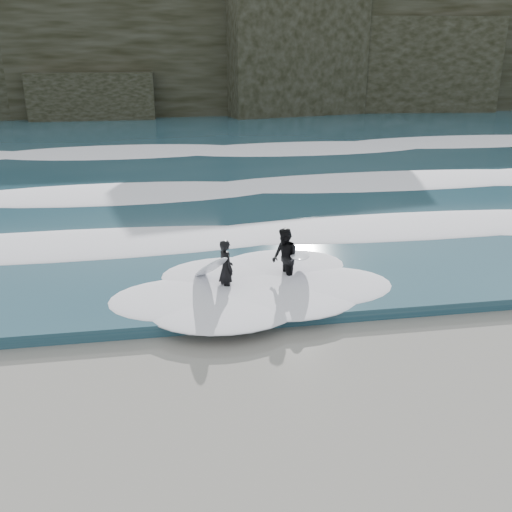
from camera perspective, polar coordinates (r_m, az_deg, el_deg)
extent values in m
plane|color=olive|center=(10.92, 6.32, -14.42)|extent=(120.00, 120.00, 0.00)
cube|color=#214453|center=(38.16, -5.44, 11.27)|extent=(90.00, 52.00, 0.30)
cube|color=black|center=(54.65, -7.02, 19.10)|extent=(70.00, 9.00, 10.00)
ellipsoid|color=white|center=(18.70, -0.92, 2.36)|extent=(60.00, 3.20, 0.20)
ellipsoid|color=white|center=(25.39, -3.27, 7.26)|extent=(60.00, 4.00, 0.24)
ellipsoid|color=white|center=(34.17, -4.95, 10.71)|extent=(60.00, 4.80, 0.30)
imported|color=black|center=(14.71, -3.01, -1.26)|extent=(0.53, 0.66, 1.56)
ellipsoid|color=silver|center=(14.71, -4.58, -1.17)|extent=(1.11, 1.85, 1.21)
imported|color=black|center=(15.31, 2.89, -0.20)|extent=(0.77, 0.90, 1.64)
ellipsoid|color=white|center=(15.38, 4.42, 0.10)|extent=(1.00, 2.04, 0.54)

